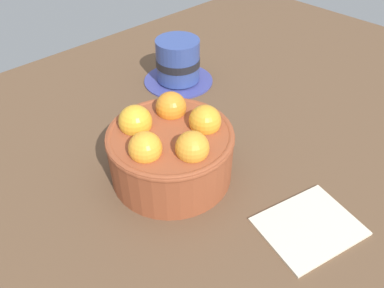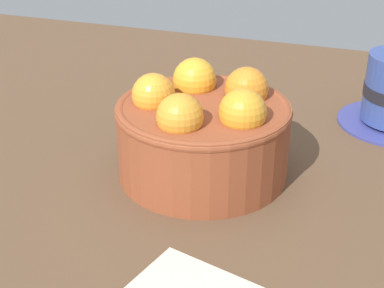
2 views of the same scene
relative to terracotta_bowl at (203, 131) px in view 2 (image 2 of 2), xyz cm
name	(u,v)px [view 2 (image 2 of 2)]	position (x,y,z in cm)	size (l,w,h in cm)	color
ground_plane	(202,192)	(0.01, 0.02, -6.56)	(137.57, 86.10, 4.25)	brown
terracotta_bowl	(203,131)	(0.00, 0.00, 0.00)	(15.94, 15.94, 9.80)	brown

